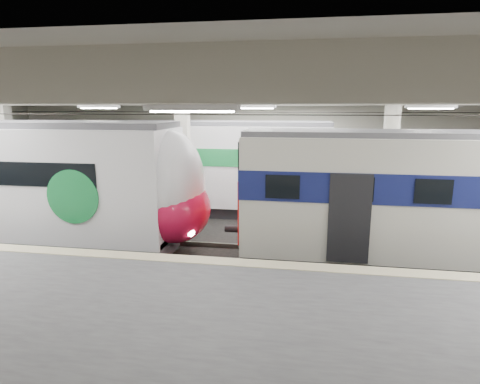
# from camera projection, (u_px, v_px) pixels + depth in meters

# --- Properties ---
(station_hall) EXTENTS (36.00, 24.00, 5.75)m
(station_hall) POSITION_uv_depth(u_px,v_px,m) (236.00, 169.00, 11.17)
(station_hall) COLOR black
(station_hall) RESTS_ON ground
(modern_emu) EXTENTS (13.81, 2.85, 4.45)m
(modern_emu) POSITION_uv_depth(u_px,v_px,m) (36.00, 186.00, 14.26)
(modern_emu) COLOR white
(modern_emu) RESTS_ON ground
(older_rer) EXTENTS (12.79, 2.82, 4.25)m
(older_rer) POSITION_uv_depth(u_px,v_px,m) (452.00, 199.00, 12.06)
(older_rer) COLOR beige
(older_rer) RESTS_ON ground
(far_train) EXTENTS (13.39, 2.81, 4.29)m
(far_train) POSITION_uv_depth(u_px,v_px,m) (186.00, 165.00, 18.95)
(far_train) COLOR white
(far_train) RESTS_ON ground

